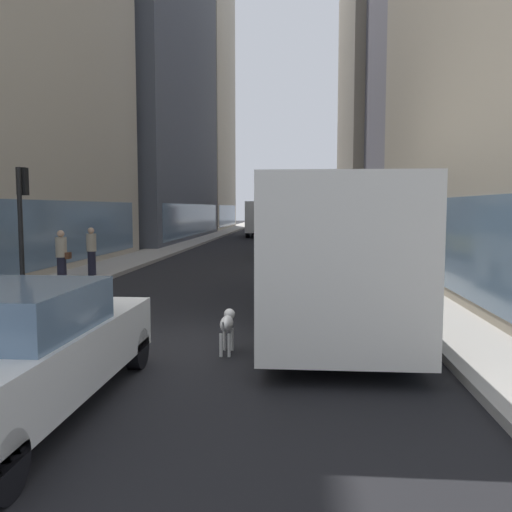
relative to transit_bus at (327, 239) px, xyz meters
The scene contains 17 objects.
ground_plane 31.56m from the transit_bus, 95.10° to the left, with size 120.00×120.00×0.00m, color black.
sidewalk_left 32.56m from the transit_bus, 105.15° to the left, with size 2.40×110.00×0.15m, color #9E9991.
sidewalk_right 31.57m from the transit_bus, 84.72° to the left, with size 2.40×110.00×0.15m, color #9E9991.
building_left_far 54.46m from the transit_bus, 106.30° to the left, with size 11.11×15.48×33.48m.
building_right_mid 27.13m from the transit_bus, 68.91° to the left, with size 8.96×18.67×23.30m.
building_right_far 46.73m from the transit_bus, 78.40° to the left, with size 10.53×20.52×27.11m.
transit_bus is the anchor object (origin of this frame).
car_grey_wagon 44.07m from the transit_bus, 92.08° to the left, with size 1.77×3.91×1.62m.
car_blue_hatchback 36.60m from the transit_bus, 90.00° to the left, with size 1.85×4.72×1.62m.
car_silver_sedan 28.40m from the transit_bus, 93.23° to the left, with size 1.72×4.50×1.62m.
car_yellow_taxi 15.07m from the transit_bus, 96.11° to the left, with size 1.79×4.32×1.62m.
car_white_van 8.04m from the transit_bus, 120.07° to the right, with size 1.81×4.72×1.62m.
box_truck 34.57m from the transit_bus, 96.64° to the left, with size 2.30×7.50×3.05m.
dalmatian_dog 4.49m from the transit_bus, 116.35° to the right, with size 0.22×0.96×0.72m.
pedestrian_with_handbag 8.64m from the transit_bus, 159.08° to the left, with size 0.45×0.34×1.69m.
pedestrian_in_coat 9.63m from the transit_bus, 146.25° to the left, with size 0.34×0.34×1.69m.
traffic_light_near 7.73m from the transit_bus, behind, with size 0.24×0.41×3.40m.
Camera 1 is at (2.15, -9.44, 2.54)m, focal length 37.79 mm.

